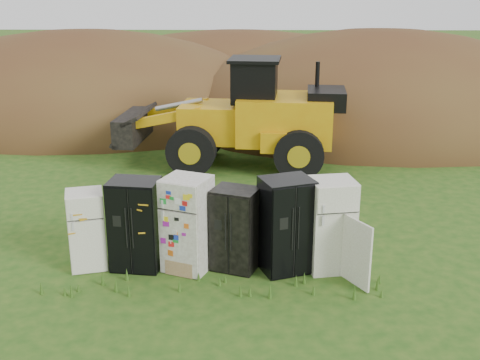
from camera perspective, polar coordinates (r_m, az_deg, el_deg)
The scene contains 11 objects.
ground at distance 11.92m, azimuth -2.66°, elevation -8.30°, with size 120.00×120.00×0.00m, color #204C14.
fridge_leftmost at distance 12.02m, azimuth -14.32°, elevation -4.58°, with size 0.69×0.66×1.55m, color white, non-canonical shape.
fridge_black_side at distance 11.77m, azimuth -9.84°, elevation -4.16°, with size 0.93×0.73×1.78m, color black, non-canonical shape.
fridge_sticker at distance 11.56m, azimuth -5.01°, elevation -4.17°, with size 0.83×0.76×1.86m, color white, non-canonical shape.
fridge_dark_mid at distance 11.59m, azimuth -0.44°, elevation -4.67°, with size 0.83×0.68×1.63m, color black, non-canonical shape.
fridge_black_right at distance 11.51m, azimuth 4.39°, elevation -4.28°, with size 0.92×0.77×1.85m, color black, non-canonical shape.
fridge_open_door at distance 11.66m, azimuth 8.60°, elevation -4.24°, with size 0.82×0.76×1.82m, color white, non-canonical shape.
wheel_loader at distance 17.95m, azimuth -1.23°, elevation 6.39°, with size 6.70×2.72×3.24m, color #CB970D, non-canonical shape.
dirt_mound_right at distance 24.29m, azimuth 12.88°, elevation 5.19°, with size 15.86×11.63×7.32m, color #4E2C19.
dirt_mound_left at distance 26.21m, azimuth -14.28°, elevation 6.04°, with size 16.69×12.52×6.98m, color #4E2C19.
dirt_mound_back at distance 29.68m, azimuth -0.23°, elevation 8.00°, with size 18.14×12.09×6.29m, color #4E2C19.
Camera 1 is at (0.75, -10.63, 5.35)m, focal length 45.00 mm.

